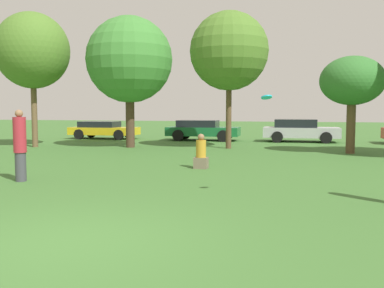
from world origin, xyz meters
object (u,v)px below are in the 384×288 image
tree_3 (352,82)px  parked_car_silver (300,130)px  tree_1 (129,60)px  tree_0 (32,51)px  parked_car_green (202,130)px  person_thrower (20,145)px  frisbee (267,97)px  parked_car_yellow (103,129)px  bystander_sitting (201,154)px  tree_2 (229,51)px

tree_3 → parked_car_silver: tree_3 is taller
tree_1 → tree_3: size_ratio=1.55×
tree_0 → parked_car_green: 10.30m
person_thrower → tree_0: bearing=126.5°
person_thrower → frisbee: size_ratio=8.01×
person_thrower → parked_car_yellow: person_thrower is taller
parked_car_silver → parked_car_yellow: bearing=-179.0°
tree_0 → parked_car_silver: tree_0 is taller
bystander_sitting → tree_0: tree_0 is taller
tree_2 → tree_3: 5.68m
tree_2 → tree_3: (5.37, -1.02, -1.56)m
parked_car_yellow → frisbee: bearing=-55.4°
bystander_sitting → tree_3: (5.06, 6.03, 2.56)m
frisbee → bystander_sitting: size_ratio=0.21×
parked_car_silver → tree_3: bearing=-72.0°
tree_2 → bystander_sitting: bearing=-87.5°
frisbee → parked_car_green: bearing=107.5°
parked_car_yellow → parked_car_silver: 12.07m
tree_3 → bystander_sitting: bearing=-130.1°
frisbee → tree_2: (-2.66, 11.33, 2.47)m
parked_car_yellow → bystander_sitting: bearing=-53.1°
parked_car_yellow → parked_car_silver: (12.06, 0.44, 0.08)m
tree_1 → bystander_sitting: bearing=-51.8°
tree_0 → tree_2: (9.42, 1.59, -0.13)m
bystander_sitting → tree_2: tree_2 is taller
frisbee → parked_car_silver: bearing=87.9°
tree_3 → parked_car_green: bearing=143.3°
bystander_sitting → parked_car_yellow: parked_car_yellow is taller
parked_car_silver → tree_0: bearing=-153.3°
tree_0 → tree_3: 14.89m
tree_3 → parked_car_yellow: size_ratio=0.95×
parked_car_green → parked_car_silver: size_ratio=1.02×
tree_0 → tree_3: size_ratio=1.61×
frisbee → parked_car_silver: (0.60, 16.42, -1.43)m
parked_car_green → bystander_sitting: bearing=-78.1°
parked_car_yellow → parked_car_silver: bearing=1.0°
person_thrower → bystander_sitting: (3.98, 3.50, -0.49)m
tree_2 → parked_car_yellow: (-8.80, 4.65, -3.98)m
tree_1 → tree_3: tree_1 is taller
tree_3 → parked_car_green: (-7.79, 5.81, -2.37)m
tree_0 → parked_car_yellow: 7.49m
tree_0 → tree_2: bearing=9.6°
frisbee → bystander_sitting: (-2.36, 4.29, -1.65)m
bystander_sitting → tree_3: tree_3 is taller
tree_2 → tree_1: bearing=-172.9°
parked_car_yellow → tree_2: bearing=-28.9°
tree_3 → parked_car_yellow: (-14.17, 5.66, -2.42)m
parked_car_yellow → tree_3: bearing=-22.8°
person_thrower → parked_car_yellow: size_ratio=0.43×
person_thrower → tree_3: size_ratio=0.46×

